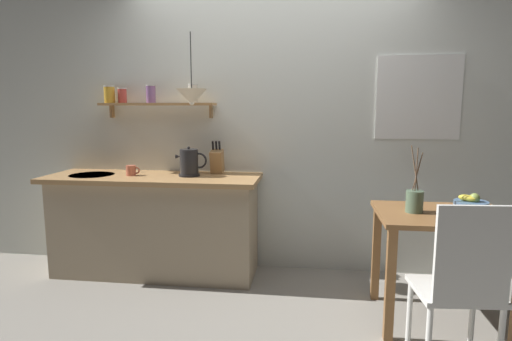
{
  "coord_description": "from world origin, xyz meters",
  "views": [
    {
      "loc": [
        0.34,
        -3.09,
        1.46
      ],
      "look_at": [
        -0.1,
        0.25,
        0.95
      ],
      "focal_mm": 29.39,
      "sensor_mm": 36.0,
      "label": 1
    }
  ],
  "objects_px": {
    "electric_kettle": "(189,163)",
    "knife_block": "(217,161)",
    "fruit_bowl": "(471,205)",
    "dining_table": "(442,234)",
    "dining_chair_near": "(462,282)",
    "twig_vase": "(414,201)",
    "coffee_mug_by_sink": "(131,170)",
    "pendant_lamp": "(192,97)"
  },
  "relations": [
    {
      "from": "fruit_bowl",
      "to": "knife_block",
      "type": "height_order",
      "value": "knife_block"
    },
    {
      "from": "fruit_bowl",
      "to": "pendant_lamp",
      "type": "distance_m",
      "value": 2.19
    },
    {
      "from": "twig_vase",
      "to": "knife_block",
      "type": "bearing_deg",
      "value": 154.44
    },
    {
      "from": "dining_chair_near",
      "to": "coffee_mug_by_sink",
      "type": "xyz_separation_m",
      "value": [
        -2.34,
        1.14,
        0.38
      ]
    },
    {
      "from": "electric_kettle",
      "to": "coffee_mug_by_sink",
      "type": "height_order",
      "value": "electric_kettle"
    },
    {
      "from": "fruit_bowl",
      "to": "dining_chair_near",
      "type": "bearing_deg",
      "value": -111.36
    },
    {
      "from": "electric_kettle",
      "to": "pendant_lamp",
      "type": "xyz_separation_m",
      "value": [
        0.06,
        -0.09,
        0.55
      ]
    },
    {
      "from": "dining_chair_near",
      "to": "knife_block",
      "type": "bearing_deg",
      "value": 140.75
    },
    {
      "from": "fruit_bowl",
      "to": "pendant_lamp",
      "type": "height_order",
      "value": "pendant_lamp"
    },
    {
      "from": "dining_chair_near",
      "to": "coffee_mug_by_sink",
      "type": "relative_size",
      "value": 8.16
    },
    {
      "from": "dining_table",
      "to": "coffee_mug_by_sink",
      "type": "height_order",
      "value": "coffee_mug_by_sink"
    },
    {
      "from": "pendant_lamp",
      "to": "twig_vase",
      "type": "bearing_deg",
      "value": -15.92
    },
    {
      "from": "dining_chair_near",
      "to": "dining_table",
      "type": "bearing_deg",
      "value": 83.51
    },
    {
      "from": "twig_vase",
      "to": "pendant_lamp",
      "type": "height_order",
      "value": "pendant_lamp"
    },
    {
      "from": "knife_block",
      "to": "pendant_lamp",
      "type": "height_order",
      "value": "pendant_lamp"
    },
    {
      "from": "dining_table",
      "to": "dining_chair_near",
      "type": "relative_size",
      "value": 0.87
    },
    {
      "from": "dining_chair_near",
      "to": "twig_vase",
      "type": "relative_size",
      "value": 2.18
    },
    {
      "from": "knife_block",
      "to": "dining_table",
      "type": "bearing_deg",
      "value": -23.01
    },
    {
      "from": "dining_table",
      "to": "knife_block",
      "type": "distance_m",
      "value": 1.88
    },
    {
      "from": "electric_kettle",
      "to": "twig_vase",
      "type": "bearing_deg",
      "value": -18.27
    },
    {
      "from": "dining_table",
      "to": "knife_block",
      "type": "xyz_separation_m",
      "value": [
        -1.7,
        0.72,
        0.37
      ]
    },
    {
      "from": "dining_chair_near",
      "to": "pendant_lamp",
      "type": "xyz_separation_m",
      "value": [
        -1.77,
        1.08,
        1.0
      ]
    },
    {
      "from": "twig_vase",
      "to": "electric_kettle",
      "type": "relative_size",
      "value": 1.66
    },
    {
      "from": "dining_chair_near",
      "to": "twig_vase",
      "type": "height_order",
      "value": "twig_vase"
    },
    {
      "from": "coffee_mug_by_sink",
      "to": "dining_chair_near",
      "type": "bearing_deg",
      "value": -25.95
    },
    {
      "from": "knife_block",
      "to": "electric_kettle",
      "type": "bearing_deg",
      "value": -142.36
    },
    {
      "from": "twig_vase",
      "to": "coffee_mug_by_sink",
      "type": "height_order",
      "value": "twig_vase"
    },
    {
      "from": "electric_kettle",
      "to": "pendant_lamp",
      "type": "height_order",
      "value": "pendant_lamp"
    },
    {
      "from": "coffee_mug_by_sink",
      "to": "pendant_lamp",
      "type": "bearing_deg",
      "value": -5.76
    },
    {
      "from": "dining_chair_near",
      "to": "knife_block",
      "type": "distance_m",
      "value": 2.15
    },
    {
      "from": "knife_block",
      "to": "coffee_mug_by_sink",
      "type": "xyz_separation_m",
      "value": [
        -0.71,
        -0.19,
        -0.07
      ]
    },
    {
      "from": "dining_table",
      "to": "dining_chair_near",
      "type": "height_order",
      "value": "dining_chair_near"
    },
    {
      "from": "electric_kettle",
      "to": "fruit_bowl",
      "type": "bearing_deg",
      "value": -14.58
    },
    {
      "from": "fruit_bowl",
      "to": "twig_vase",
      "type": "relative_size",
      "value": 0.48
    },
    {
      "from": "dining_table",
      "to": "pendant_lamp",
      "type": "bearing_deg",
      "value": 165.67
    },
    {
      "from": "twig_vase",
      "to": "pendant_lamp",
      "type": "relative_size",
      "value": 0.79
    },
    {
      "from": "coffee_mug_by_sink",
      "to": "pendant_lamp",
      "type": "relative_size",
      "value": 0.21
    },
    {
      "from": "electric_kettle",
      "to": "knife_block",
      "type": "height_order",
      "value": "knife_block"
    },
    {
      "from": "fruit_bowl",
      "to": "pendant_lamp",
      "type": "xyz_separation_m",
      "value": [
        -2.02,
        0.45,
        0.73
      ]
    },
    {
      "from": "electric_kettle",
      "to": "pendant_lamp",
      "type": "relative_size",
      "value": 0.47
    },
    {
      "from": "fruit_bowl",
      "to": "knife_block",
      "type": "xyz_separation_m",
      "value": [
        -1.88,
        0.7,
        0.18
      ]
    },
    {
      "from": "dining_chair_near",
      "to": "pendant_lamp",
      "type": "distance_m",
      "value": 2.3
    }
  ]
}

